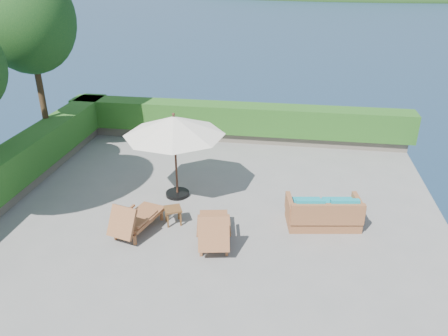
% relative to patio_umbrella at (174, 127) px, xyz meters
% --- Properties ---
extents(ground, '(12.00, 12.00, 0.00)m').
position_rel_patio_umbrella_xyz_m(ground, '(1.08, -1.12, -2.05)').
color(ground, gray).
rests_on(ground, ground).
extents(foundation, '(12.00, 12.00, 3.00)m').
position_rel_patio_umbrella_xyz_m(foundation, '(1.08, -1.12, -3.61)').
color(foundation, '#5D554A').
rests_on(foundation, ocean).
extents(ocean, '(600.00, 600.00, 0.00)m').
position_rel_patio_umbrella_xyz_m(ocean, '(1.08, -1.12, -5.06)').
color(ocean, '#152342').
rests_on(ocean, ground).
extents(planter_wall_far, '(12.00, 0.60, 0.36)m').
position_rel_patio_umbrella_xyz_m(planter_wall_far, '(1.08, 4.48, -1.88)').
color(planter_wall_far, '#6E6658').
rests_on(planter_wall_far, ground).
extents(planter_wall_left, '(0.60, 12.00, 0.36)m').
position_rel_patio_umbrella_xyz_m(planter_wall_left, '(-4.52, -1.12, -1.88)').
color(planter_wall_left, '#6E6658').
rests_on(planter_wall_left, ground).
extents(hedge_far, '(12.40, 0.90, 1.00)m').
position_rel_patio_umbrella_xyz_m(hedge_far, '(1.08, 4.48, -1.21)').
color(hedge_far, '#184C15').
rests_on(hedge_far, planter_wall_far).
extents(hedge_left, '(0.90, 12.40, 1.00)m').
position_rel_patio_umbrella_xyz_m(hedge_left, '(-4.52, -1.12, -1.21)').
color(hedge_left, '#184C15').
rests_on(hedge_left, planter_wall_left).
extents(tree_far, '(2.80, 2.80, 6.03)m').
position_rel_patio_umbrella_xyz_m(tree_far, '(-4.92, 2.08, 2.35)').
color(tree_far, '#412E19').
rests_on(tree_far, ground).
extents(patio_umbrella, '(3.24, 3.24, 2.43)m').
position_rel_patio_umbrella_xyz_m(patio_umbrella, '(0.00, 0.00, 0.00)').
color(patio_umbrella, black).
rests_on(patio_umbrella, ground).
extents(lounge_left, '(1.04, 1.70, 0.92)m').
position_rel_patio_umbrella_xyz_m(lounge_left, '(-0.52, -1.98, -1.67)').
color(lounge_left, '#9A5E38').
rests_on(lounge_left, ground).
extents(lounge_right, '(0.98, 1.77, 0.97)m').
position_rel_patio_umbrella_xyz_m(lounge_right, '(1.42, -2.14, -1.65)').
color(lounge_right, '#9A5E38').
rests_on(lounge_right, ground).
extents(side_table, '(0.54, 0.54, 0.43)m').
position_rel_patio_umbrella_xyz_m(side_table, '(0.26, -1.43, -1.70)').
color(side_table, brown).
rests_on(side_table, ground).
extents(wicker_loveseat, '(1.91, 1.18, 0.88)m').
position_rel_patio_umbrella_xyz_m(wicker_loveseat, '(3.97, -0.96, -1.72)').
color(wicker_loveseat, '#9A5E38').
rests_on(wicker_loveseat, ground).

